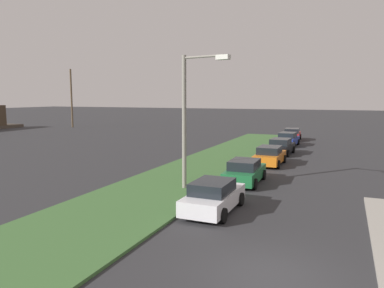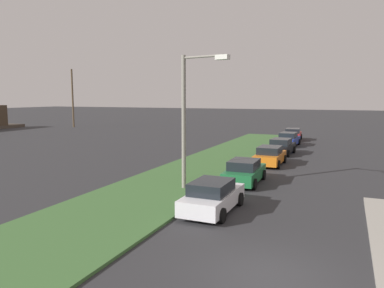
# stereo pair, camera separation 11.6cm
# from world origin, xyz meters

# --- Properties ---
(ground) EXTENTS (300.00, 300.00, 0.00)m
(ground) POSITION_xyz_m (0.00, 0.00, 0.00)
(ground) COLOR #2D2D30
(grass_median) EXTENTS (60.00, 6.00, 0.12)m
(grass_median) POSITION_xyz_m (10.00, 7.75, 0.06)
(grass_median) COLOR #3D6633
(grass_median) RESTS_ON ground
(parked_car_white) EXTENTS (4.31, 2.04, 1.47)m
(parked_car_white) POSITION_xyz_m (5.20, 3.59, 0.72)
(parked_car_white) COLOR silver
(parked_car_white) RESTS_ON ground
(parked_car_green) EXTENTS (4.34, 2.09, 1.47)m
(parked_car_green) POSITION_xyz_m (11.19, 3.69, 0.72)
(parked_car_green) COLOR #1E6B38
(parked_car_green) RESTS_ON ground
(parked_car_orange) EXTENTS (4.31, 2.04, 1.47)m
(parked_car_orange) POSITION_xyz_m (17.89, 3.46, 0.72)
(parked_car_orange) COLOR orange
(parked_car_orange) RESTS_ON ground
(parked_car_black) EXTENTS (4.39, 2.20, 1.47)m
(parked_car_black) POSITION_xyz_m (23.60, 3.54, 0.72)
(parked_car_black) COLOR black
(parked_car_black) RESTS_ON ground
(parked_car_blue) EXTENTS (4.38, 2.17, 1.47)m
(parked_car_blue) POSITION_xyz_m (29.87, 3.83, 0.72)
(parked_car_blue) COLOR #23389E
(parked_car_blue) RESTS_ON ground
(parked_car_red) EXTENTS (4.40, 2.21, 1.47)m
(parked_car_red) POSITION_xyz_m (35.30, 4.11, 0.72)
(parked_car_red) COLOR red
(parked_car_red) RESTS_ON ground
(streetlight) EXTENTS (0.77, 2.86, 7.50)m
(streetlight) POSITION_xyz_m (8.26, 6.09, 4.39)
(streetlight) COLOR gray
(streetlight) RESTS_ON ground
(distant_utility_pole) EXTENTS (0.30, 0.30, 10.00)m
(distant_utility_pole) POSITION_xyz_m (40.43, 42.11, 5.00)
(distant_utility_pole) COLOR brown
(distant_utility_pole) RESTS_ON ground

